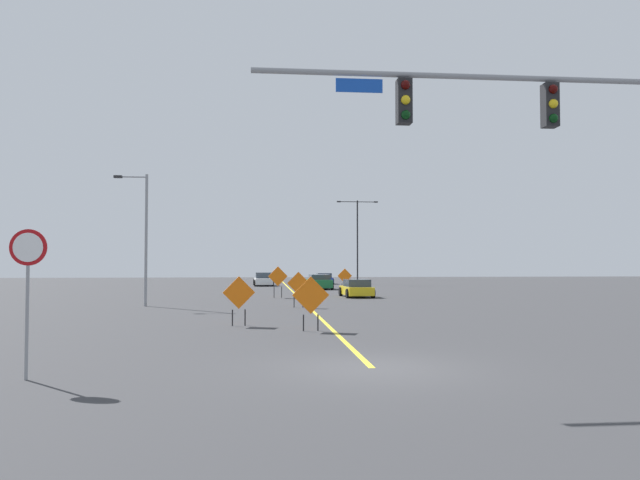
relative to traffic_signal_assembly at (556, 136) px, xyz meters
name	(u,v)px	position (x,y,z in m)	size (l,w,h in m)	color
ground	(372,368)	(-4.48, 0.01, -5.45)	(170.62, 170.62, 0.00)	#38383A
road_centre_stripe	(287,286)	(-4.48, 47.41, -5.44)	(0.16, 94.79, 0.01)	yellow
traffic_signal_assembly	(556,136)	(0.00, 0.00, 0.00)	(10.80, 0.44, 7.40)	gray
stop_sign	(28,274)	(-11.85, -0.68, -3.26)	(0.76, 0.07, 3.12)	gray
street_lamp_far_left	(357,235)	(3.61, 53.14, 0.11)	(4.64, 0.24, 9.39)	black
street_lamp_mid_right	(144,233)	(-13.59, 20.54, -1.37)	(1.86, 0.24, 7.34)	gray
construction_sign_left_lane	(311,297)	(-5.28, 7.64, -4.26)	(1.33, 0.13, 1.93)	orange
construction_sign_median_near	(298,285)	(-5.05, 18.83, -4.24)	(1.21, 0.34, 1.92)	orange
construction_sign_right_shoulder	(239,295)	(-7.89, 9.63, -4.27)	(1.24, 0.28, 1.90)	orange
construction_sign_right_lane	(278,278)	(-5.93, 27.82, -4.08)	(1.35, 0.29, 2.16)	orange
construction_sign_left_shoulder	(345,277)	(-0.35, 34.75, -4.22)	(1.19, 0.14, 1.94)	orange
car_yellow_approaching	(357,288)	(-0.41, 28.28, -4.85)	(2.13, 3.94, 1.25)	gold
car_blue_mid	(324,279)	(-0.07, 54.36, -4.87)	(1.93, 4.60, 1.22)	#1E389E
car_green_far	(319,282)	(-1.83, 41.10, -4.80)	(2.26, 4.43, 1.33)	#196B38
car_white_passing	(263,280)	(-6.90, 49.63, -4.81)	(2.16, 4.67, 1.38)	white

